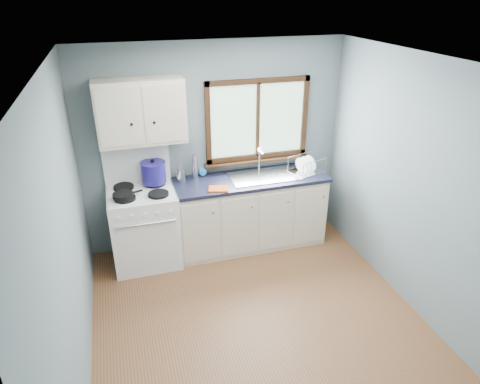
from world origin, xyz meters
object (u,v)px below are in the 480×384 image
object	(u,v)px
sink	(264,181)
utensil_crock	(181,175)
skillet	(123,195)
thermos	(195,167)
gas_range	(145,225)
base_cabinets	(250,215)
dish_rack	(306,168)
stockpot	(154,172)

from	to	relation	value
sink	utensil_crock	distance (m)	1.01
skillet	thermos	size ratio (longest dim) A/B	1.17
sink	skillet	world-z (taller)	sink
gas_range	skillet	xyz separation A→B (m)	(-0.19, -0.15, 0.49)
base_cabinets	thermos	bearing A→B (deg)	164.48
sink	dish_rack	bearing A→B (deg)	-2.19
sink	utensil_crock	bearing A→B (deg)	170.31
skillet	thermos	distance (m)	0.93
base_cabinets	utensil_crock	size ratio (longest dim) A/B	5.20
gas_range	base_cabinets	world-z (taller)	gas_range
gas_range	utensil_crock	bearing A→B (deg)	20.71
stockpot	thermos	distance (m)	0.49
thermos	base_cabinets	bearing A→B (deg)	-15.52
base_cabinets	stockpot	size ratio (longest dim) A/B	5.40
utensil_crock	thermos	world-z (taller)	utensil_crock
sink	dish_rack	size ratio (longest dim) A/B	1.79
skillet	stockpot	world-z (taller)	stockpot
base_cabinets	sink	world-z (taller)	sink
thermos	sink	bearing A→B (deg)	-12.27
gas_range	skillet	size ratio (longest dim) A/B	3.80
skillet	stockpot	distance (m)	0.48
base_cabinets	stockpot	world-z (taller)	stockpot
sink	skillet	distance (m)	1.69
sink	thermos	distance (m)	0.87
sink	stockpot	bearing A→B (deg)	174.43
sink	skillet	xyz separation A→B (m)	(-1.68, -0.17, 0.12)
base_cabinets	thermos	xyz separation A→B (m)	(-0.64, 0.18, 0.66)
gas_range	thermos	bearing A→B (deg)	16.59
skillet	dish_rack	bearing A→B (deg)	-15.04
utensil_crock	dish_rack	bearing A→B (deg)	-7.04
base_cabinets	dish_rack	xyz separation A→B (m)	(0.73, -0.02, 0.56)
base_cabinets	sink	bearing A→B (deg)	-0.13
base_cabinets	dish_rack	size ratio (longest dim) A/B	3.94
utensil_crock	stockpot	bearing A→B (deg)	-172.78
base_cabinets	skillet	distance (m)	1.61
dish_rack	skillet	bearing A→B (deg)	165.79
sink	thermos	xyz separation A→B (m)	(-0.82, 0.18, 0.21)
gas_range	thermos	xyz separation A→B (m)	(0.66, 0.20, 0.58)
stockpot	gas_range	bearing A→B (deg)	-139.62
thermos	dish_rack	world-z (taller)	thermos
gas_range	dish_rack	world-z (taller)	gas_range
thermos	utensil_crock	bearing A→B (deg)	-176.60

